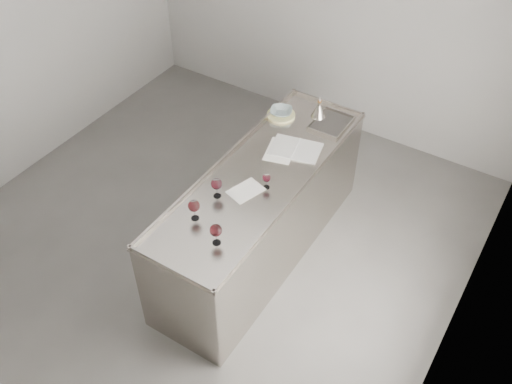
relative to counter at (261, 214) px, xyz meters
The scene contains 12 objects.
room_shell 1.10m from the counter, 148.97° to the right, with size 4.54×5.04×2.84m.
counter is the anchor object (origin of this frame).
wine_glass_left 0.93m from the counter, 102.59° to the right, with size 0.09×0.09×0.18m.
wine_glass_middle 0.74m from the counter, 110.68° to the right, with size 0.09×0.09×0.17m.
wine_glass_right 1.02m from the counter, 81.37° to the right, with size 0.09×0.09×0.18m.
wine_glass_small 0.59m from the counter, 44.69° to the right, with size 0.07×0.07×0.14m.
notebook 0.64m from the counter, 79.26° to the left, with size 0.48×0.38×0.02m.
loose_paper_top 0.58m from the counter, 93.22° to the left, with size 0.23×0.33×0.00m, color silver.
loose_paper_under 0.53m from the counter, 88.78° to the right, with size 0.19×0.27×0.00m, color silver.
trivet 0.96m from the counter, 109.23° to the left, with size 0.26×0.26×0.02m, color beige.
ceramic_bowl 0.98m from the counter, 109.23° to the left, with size 0.20×0.20×0.05m, color gray.
wine_funnel 1.10m from the counter, 88.75° to the left, with size 0.14×0.14×0.21m.
Camera 1 is at (2.33, -2.70, 4.02)m, focal length 40.00 mm.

